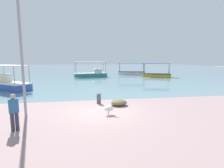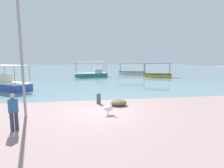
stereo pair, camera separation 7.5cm
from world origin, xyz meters
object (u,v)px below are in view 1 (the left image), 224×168
at_px(fishing_boat_near_left, 156,74).
at_px(lamp_post, 21,51).
at_px(pelican, 109,108).
at_px(fishing_boat_far_right, 91,73).
at_px(net_pile, 119,102).
at_px(mooring_bollard, 99,98).
at_px(fishing_boat_center, 9,84).
at_px(fisherman_standing, 14,111).
at_px(fishing_boat_far_left, 131,72).

xyz_separation_m(fishing_boat_near_left, lamp_post, (-16.22, -19.77, 3.14)).
bearing_deg(pelican, fishing_boat_far_right, 90.20).
xyz_separation_m(pelican, net_pile, (0.96, 1.90, -0.17)).
xyz_separation_m(lamp_post, net_pile, (5.61, 1.46, -3.41)).
bearing_deg(mooring_bollard, pelican, -81.90).
xyz_separation_m(fishing_boat_center, lamp_post, (4.62, -9.58, 2.98)).
distance_m(fishing_boat_center, fisherman_standing, 12.58).
xyz_separation_m(mooring_bollard, net_pile, (1.33, -0.70, -0.21)).
distance_m(fishing_boat_far_right, pelican, 22.50).
relative_size(fishing_boat_far_left, pelican, 7.11).
xyz_separation_m(lamp_post, fisherman_standing, (0.18, -2.05, -2.71)).
height_order(fishing_boat_center, net_pile, fishing_boat_center).
bearing_deg(mooring_bollard, fishing_boat_near_left, 55.88).
bearing_deg(fishing_boat_near_left, mooring_bollard, -124.12).
relative_size(fishing_boat_near_left, fishing_boat_center, 1.02).
xyz_separation_m(fishing_boat_near_left, pelican, (-11.56, -20.21, -0.10)).
distance_m(fishing_boat_far_left, mooring_bollard, 24.66).
bearing_deg(fisherman_standing, fishing_boat_far_right, 79.66).
bearing_deg(mooring_bollard, fishing_boat_far_left, 69.21).
relative_size(fishing_boat_far_left, fisherman_standing, 3.38).
bearing_deg(fisherman_standing, net_pile, 32.85).
bearing_deg(mooring_bollard, lamp_post, -153.25).
xyz_separation_m(fishing_boat_far_left, fisherman_standing, (-12.86, -27.26, 0.43)).
height_order(fishing_boat_near_left, fishing_boat_far_left, fishing_boat_near_left).
distance_m(lamp_post, mooring_bollard, 5.77).
bearing_deg(net_pile, fishing_boat_far_left, 72.63).
height_order(fishing_boat_far_right, fisherman_standing, fishing_boat_far_right).
xyz_separation_m(fishing_boat_far_right, lamp_post, (-4.58, -22.07, 3.03)).
xyz_separation_m(fishing_boat_center, fisherman_standing, (4.80, -11.63, 0.27)).
height_order(fishing_boat_far_right, lamp_post, lamp_post).
xyz_separation_m(pelican, mooring_bollard, (-0.37, 2.60, 0.04)).
height_order(fishing_boat_far_left, fisherman_standing, fishing_boat_far_left).
bearing_deg(fishing_boat_far_right, net_pile, -87.13).
distance_m(pelican, net_pile, 2.13).
bearing_deg(fishing_boat_near_left, lamp_post, -129.36).
relative_size(fishing_boat_far_left, mooring_bollard, 7.33).
height_order(fishing_boat_near_left, mooring_bollard, fishing_boat_near_left).
height_order(pelican, fisherman_standing, fisherman_standing).
bearing_deg(fisherman_standing, pelican, 19.80).
bearing_deg(net_pile, fisherman_standing, -147.15).
xyz_separation_m(fishing_boat_center, mooring_bollard, (8.91, -7.42, -0.22)).
distance_m(fishing_boat_center, net_pile, 13.07).
relative_size(fisherman_standing, net_pile, 1.48).
height_order(pelican, mooring_bollard, pelican).
relative_size(fishing_boat_far_right, fisherman_standing, 3.62).
xyz_separation_m(fishing_boat_far_right, fishing_boat_center, (-9.20, -12.49, 0.05)).
relative_size(fishing_boat_far_right, pelican, 7.62).
relative_size(lamp_post, net_pile, 5.69).
bearing_deg(fishing_boat_far_right, lamp_post, -101.73).
distance_m(fishing_boat_far_right, fishing_boat_center, 15.51).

